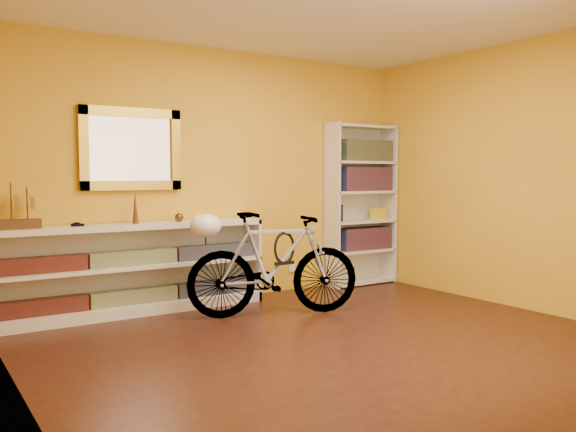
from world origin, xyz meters
TOP-DOWN VIEW (x-y plane):
  - floor at (0.00, 0.00)m, footprint 4.50×4.00m
  - ceiling at (0.00, 0.00)m, footprint 4.50×4.00m
  - back_wall at (0.00, 2.00)m, footprint 4.50×0.01m
  - left_wall at (-2.25, 0.00)m, footprint 0.01×4.00m
  - right_wall at (2.25, 0.00)m, footprint 0.01×4.00m
  - gilt_mirror at (-0.95, 1.97)m, footprint 0.98×0.06m
  - wall_socket at (0.90, 1.99)m, footprint 0.09×0.02m
  - console_unit at (-1.01, 1.81)m, footprint 2.60×0.35m
  - cd_row_lower at (-1.01, 1.79)m, footprint 2.50×0.13m
  - cd_row_upper at (-1.01, 1.79)m, footprint 2.50×0.13m
  - model_ship at (-1.97, 1.81)m, footprint 0.33×0.12m
  - toy_car at (-1.50, 1.81)m, footprint 0.00×0.00m
  - bronze_ornament at (-0.97, 1.81)m, footprint 0.05×0.05m
  - decorative_orb at (-0.54, 1.81)m, footprint 0.08×0.08m
  - bookcase at (1.78, 1.84)m, footprint 0.90×0.30m
  - book_row_a at (1.83, 1.84)m, footprint 0.70×0.22m
  - book_row_b at (1.83, 1.84)m, footprint 0.70×0.22m
  - book_row_c at (1.83, 1.84)m, footprint 0.70×0.22m
  - travel_mug at (1.44, 1.82)m, footprint 0.09×0.09m
  - red_tin at (1.58, 1.87)m, footprint 0.18×0.18m
  - yellow_bag at (2.03, 1.80)m, footprint 0.20×0.15m
  - bicycle at (0.07, 1.04)m, footprint 0.93×1.70m
  - helmet at (-0.53, 1.24)m, footprint 0.29×0.27m
  - u_lock at (0.16, 1.01)m, footprint 0.23×0.02m

SIDE VIEW (x-z plane):
  - floor at x=0.00m, z-range -0.01..0.00m
  - cd_row_lower at x=-1.01m, z-range 0.10..0.24m
  - wall_socket at x=0.90m, z-range 0.21..0.29m
  - console_unit at x=-1.01m, z-range 0.00..0.85m
  - bicycle at x=0.07m, z-range 0.00..0.97m
  - cd_row_upper at x=-1.01m, z-range 0.47..0.60m
  - book_row_a at x=1.83m, z-range 0.42..0.68m
  - u_lock at x=0.16m, z-range 0.52..0.74m
  - yellow_bag at x=2.03m, z-range 0.77..0.91m
  - toy_car at x=-1.50m, z-range 0.85..0.85m
  - helmet at x=-0.53m, z-range 0.74..0.96m
  - travel_mug at x=1.44m, z-range 0.77..0.96m
  - decorative_orb at x=-0.54m, z-range 0.85..0.93m
  - bookcase at x=1.78m, z-range 0.00..1.90m
  - bronze_ornament at x=-0.97m, z-range 0.85..1.16m
  - model_ship at x=-1.97m, z-range 0.85..1.24m
  - book_row_b at x=1.83m, z-range 1.11..1.40m
  - back_wall at x=0.00m, z-range 0.00..2.60m
  - left_wall at x=-2.25m, z-range 0.00..2.60m
  - right_wall at x=2.25m, z-range 0.00..2.60m
  - gilt_mirror at x=-0.95m, z-range 1.16..1.94m
  - red_tin at x=1.58m, z-range 1.46..1.64m
  - book_row_c at x=1.83m, z-range 1.46..1.71m
  - ceiling at x=0.00m, z-range 2.60..2.61m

